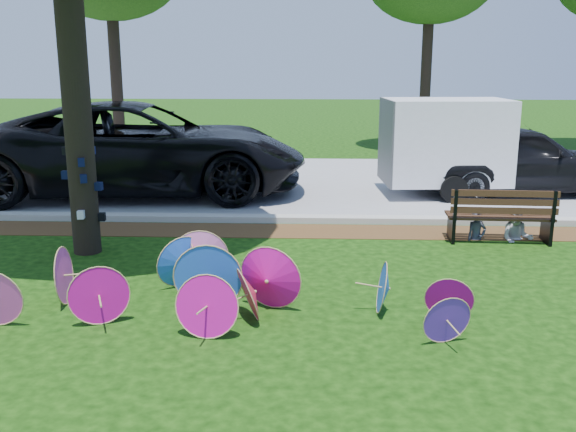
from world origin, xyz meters
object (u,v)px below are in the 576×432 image
at_px(black_van, 140,149).
at_px(park_bench, 499,214).
at_px(dark_pickup, 518,159).
at_px(cargo_trailer, 446,141).
at_px(person_left, 478,211).
at_px(person_right, 519,208).
at_px(parasol_pile, 207,280).

distance_m(black_van, park_bench, 8.17).
bearing_deg(dark_pickup, black_van, 86.64).
bearing_deg(park_bench, cargo_trailer, 95.41).
bearing_deg(cargo_trailer, person_left, -96.55).
bearing_deg(black_van, person_left, -123.07).
bearing_deg(black_van, park_bench, -122.22).
bearing_deg(park_bench, person_right, 10.64).
bearing_deg(dark_pickup, person_left, 149.29).
bearing_deg(person_right, parasol_pile, -130.47).
distance_m(dark_pickup, park_bench, 4.40).
height_order(park_bench, person_left, person_left).
relative_size(black_van, cargo_trailer, 2.82).
relative_size(cargo_trailer, person_right, 2.39).
bearing_deg(person_right, park_bench, -156.93).
bearing_deg(person_right, black_van, 169.09).
xyz_separation_m(person_left, person_right, (0.70, 0.00, 0.06)).
height_order(parasol_pile, person_right, person_right).
xyz_separation_m(black_van, person_right, (7.59, -3.68, -0.50)).
xyz_separation_m(park_bench, person_right, (0.35, 0.05, 0.10)).
height_order(cargo_trailer, person_left, cargo_trailer).
height_order(dark_pickup, person_right, dark_pickup).
distance_m(black_van, cargo_trailer, 7.05).
height_order(dark_pickup, cargo_trailer, cargo_trailer).
xyz_separation_m(park_bench, person_left, (-0.35, 0.05, 0.04)).
height_order(dark_pickup, person_left, dark_pickup).
xyz_separation_m(parasol_pile, park_bench, (4.53, 3.31, 0.10)).
distance_m(park_bench, person_left, 0.36).
relative_size(parasol_pile, black_van, 0.79).
bearing_deg(dark_pickup, parasol_pile, 134.92).
bearing_deg(black_van, person_right, -120.83).
bearing_deg(person_left, park_bench, -27.40).
bearing_deg(person_left, cargo_trailer, 68.47).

